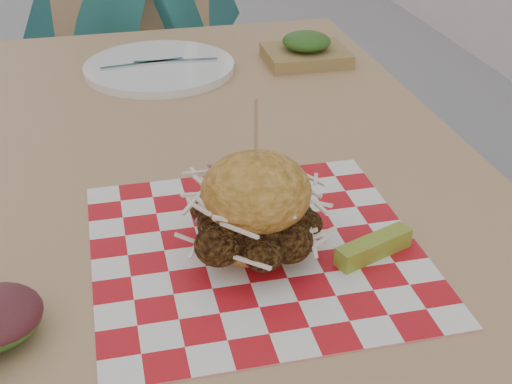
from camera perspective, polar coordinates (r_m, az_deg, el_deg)
patio_table at (r=1.03m, az=-5.22°, el=-1.20°), size 0.80×1.20×0.75m
patio_chair at (r=1.96m, az=-9.59°, el=10.18°), size 0.45×0.46×0.95m
paper_liner at (r=0.80m, az=0.00°, el=-4.62°), size 0.36×0.36×0.00m
sandwich at (r=0.77m, az=0.00°, el=-1.50°), size 0.16×0.16×0.18m
pickle_spear at (r=0.79m, az=9.40°, el=-4.38°), size 0.10×0.05×0.02m
place_setting at (r=1.31m, az=-7.74°, el=9.85°), size 0.27×0.27×0.02m
kraft_tray at (r=1.34m, az=4.04°, el=11.25°), size 0.15×0.12×0.06m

